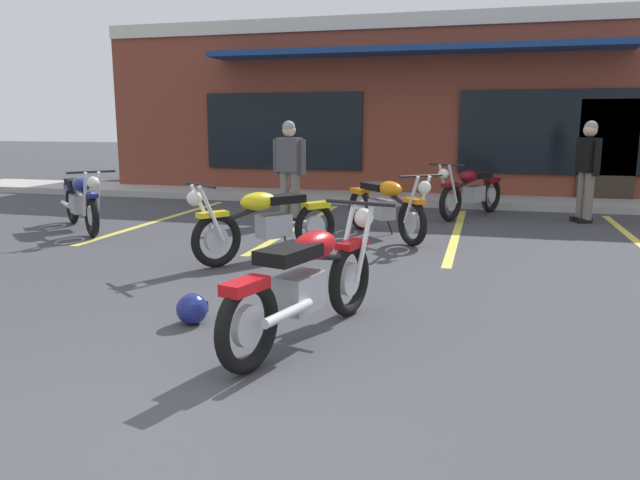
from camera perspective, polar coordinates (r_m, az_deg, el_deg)
The scene contains 12 objects.
ground_plane at distance 6.35m, azimuth -0.28°, elevation -4.17°, with size 80.00×80.00×0.00m, color #3D3D42.
sidewalk_kerb at distance 13.18m, azimuth 7.93°, elevation 3.89°, with size 22.00×1.80×0.14m, color #A8A59E.
brick_storefront_building at distance 16.64m, azimuth 9.71°, elevation 11.75°, with size 14.32×7.20×3.89m.
painted_stall_lines at distance 9.67m, azimuth 5.19°, elevation 1.03°, with size 7.56×4.80×0.01m.
motorcycle_foreground_classic at distance 4.68m, azimuth -1.21°, elevation -3.81°, with size 0.89×2.07×0.98m.
motorcycle_red_sportbike at distance 8.92m, azimuth 6.07°, elevation 3.17°, with size 1.56×1.74×0.98m.
motorcycle_silver_naked at distance 10.17m, azimuth -21.31°, elevation 3.43°, with size 1.69×1.61×0.98m.
motorcycle_blue_standard at distance 11.16m, azimuth 13.85°, elevation 4.46°, with size 1.23×1.93×0.98m.
motorcycle_green_cafe_racer at distance 7.48m, azimuth -4.96°, elevation 1.71°, with size 1.46×1.80×0.98m.
person_in_shorts_foreground at distance 11.10m, azimuth 23.56°, elevation 6.37°, with size 0.39×0.59×1.68m.
person_by_back_row at distance 10.27m, azimuth -2.86°, elevation 6.97°, with size 0.61×0.33×1.68m.
helmet_on_pavement at distance 5.22m, azimuth -11.78°, elevation -6.27°, with size 0.26×0.26×0.26m.
Camera 1 is at (1.63, -2.50, 1.65)m, focal length 34.50 mm.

